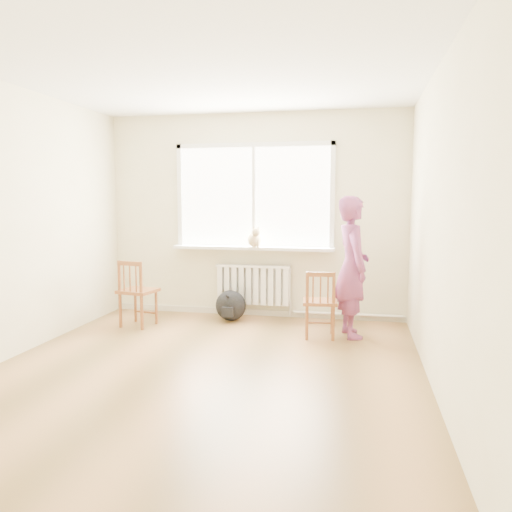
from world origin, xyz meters
The scene contains 13 objects.
floor centered at (0.00, 0.00, 0.00)m, with size 4.50×4.50×0.00m, color #A67444.
ceiling centered at (0.00, 0.00, 2.70)m, with size 4.50×4.50×0.00m, color white.
back_wall centered at (0.00, 2.25, 1.35)m, with size 4.00×0.01×2.70m, color beige.
window centered at (0.00, 2.22, 1.66)m, with size 2.12×0.05×1.42m.
windowsill centered at (0.00, 2.14, 0.93)m, with size 2.15×0.22×0.04m, color white.
radiator centered at (0.00, 2.16, 0.44)m, with size 1.00×0.12×0.55m.
heating_pipe centered at (1.25, 2.19, 0.08)m, with size 0.04×0.04×1.40m, color silver.
baseboard centered at (0.00, 2.23, 0.04)m, with size 4.00×0.03×0.08m, color beige.
chair_left centered at (-1.31, 1.35, 0.42)m, with size 0.47×0.46×0.83m.
chair_right centered at (0.96, 1.29, 0.39)m, with size 0.42×0.40×0.78m.
person centered at (1.31, 1.46, 0.81)m, with size 0.59×0.39×1.61m, color #C64256.
cat centered at (0.04, 2.05, 1.06)m, with size 0.26×0.41×0.28m.
backpack centered at (-0.24, 1.87, 0.20)m, with size 0.40×0.30×0.40m, color black.
Camera 1 is at (1.37, -4.29, 1.58)m, focal length 35.00 mm.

